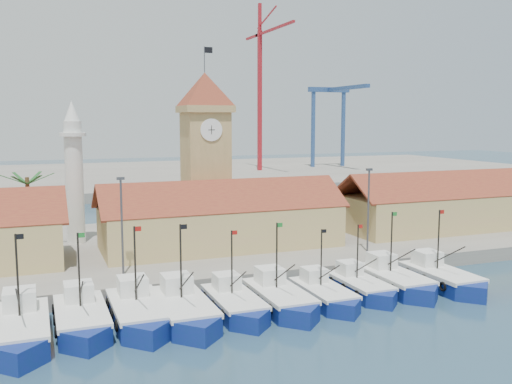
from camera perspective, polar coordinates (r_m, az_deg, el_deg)
name	(u,v)px	position (r m, az deg, el deg)	size (l,w,h in m)	color
ground	(298,316)	(46.88, 4.18, -12.26)	(400.00, 400.00, 0.00)	#1C364B
quay	(211,246)	(68.30, -4.51, -5.39)	(140.00, 32.00, 1.50)	gray
terminal	(115,177)	(151.80, -13.90, 1.45)	(240.00, 80.00, 2.00)	gray
boat_1	(20,332)	(44.30, -22.53, -12.83)	(3.91, 10.72, 8.11)	navy
boat_2	(82,321)	(45.29, -17.03, -12.20)	(3.71, 10.16, 7.69)	navy
boat_3	(139,314)	(45.53, -11.67, -11.89)	(3.83, 10.48, 7.93)	navy
boat_4	(185,312)	(45.48, -7.15, -11.81)	(3.86, 10.57, 8.00)	navy
boat_5	(235,306)	(46.89, -2.07, -11.28)	(3.44, 9.42, 7.13)	navy
boat_6	(281,300)	(48.09, 2.51, -10.75)	(3.64, 9.98, 7.55)	navy
boat_7	(325,296)	(49.77, 6.93, -10.28)	(3.24, 8.86, 6.71)	navy
boat_8	(362,288)	(52.53, 10.51, -9.42)	(3.22, 8.81, 6.67)	navy
boat_9	(396,282)	(54.65, 13.83, -8.74)	(3.67, 10.05, 7.61)	navy
boat_10	(443,280)	(56.66, 18.24, -8.32)	(3.70, 10.14, 7.68)	navy
hall_center	(221,225)	(63.91, -3.50, -3.29)	(27.04, 10.13, 7.61)	tan
hall_right	(452,209)	(79.55, 19.03, -1.60)	(31.20, 10.13, 7.61)	tan
clock_tower	(205,151)	(68.69, -5.08, 4.13)	(5.80, 5.80, 22.70)	tan
minaret	(74,172)	(68.26, -17.73, 1.92)	(3.00, 3.00, 16.30)	silver
palm_tree	(28,207)	(66.56, -21.80, -1.41)	(5.60, 5.03, 8.39)	brown
lamp_posts	(251,213)	(56.20, -0.55, -2.15)	(80.70, 0.25, 9.03)	#3F3F44
crane_red_right	(261,79)	(155.09, 0.54, 11.22)	(1.00, 31.55, 44.40)	maroon
gantry	(334,105)	(167.53, 7.83, 8.63)	(13.00, 22.00, 23.20)	#2A4A82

